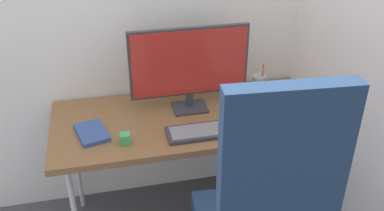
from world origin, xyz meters
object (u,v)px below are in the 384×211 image
(monitor, at_px, (189,65))
(pen_holder, at_px, (259,84))
(keyboard, at_px, (211,130))
(notebook, at_px, (92,133))
(desk_clamp_accessory, at_px, (125,139))
(mouse, at_px, (271,116))
(coffee_mug, at_px, (307,114))

(monitor, xyz_separation_m, pen_holder, (0.43, 0.09, -0.21))
(monitor, xyz_separation_m, keyboard, (0.05, -0.26, -0.25))
(notebook, relative_size, desk_clamp_accessory, 3.82)
(notebook, bearing_deg, mouse, -17.16)
(mouse, bearing_deg, keyboard, -179.74)
(pen_holder, relative_size, coffee_mug, 1.55)
(mouse, xyz_separation_m, pen_holder, (0.04, 0.29, 0.04))
(notebook, height_order, coffee_mug, coffee_mug)
(mouse, height_order, coffee_mug, coffee_mug)
(notebook, xyz_separation_m, coffee_mug, (1.08, -0.13, 0.04))
(coffee_mug, xyz_separation_m, desk_clamp_accessory, (-0.93, 0.02, -0.03))
(monitor, height_order, desk_clamp_accessory, monitor)
(coffee_mug, height_order, desk_clamp_accessory, coffee_mug)
(keyboard, xyz_separation_m, desk_clamp_accessory, (-0.43, -0.00, 0.02))
(desk_clamp_accessory, bearing_deg, mouse, 4.71)
(keyboard, relative_size, pen_holder, 2.53)
(monitor, height_order, notebook, monitor)
(monitor, xyz_separation_m, notebook, (-0.53, -0.15, -0.25))
(pen_holder, distance_m, notebook, 1.00)
(pen_holder, bearing_deg, monitor, -168.04)
(pen_holder, distance_m, coffee_mug, 0.40)
(desk_clamp_accessory, bearing_deg, coffee_mug, -1.36)
(pen_holder, bearing_deg, desk_clamp_accessory, -156.17)
(keyboard, distance_m, mouse, 0.35)
(monitor, distance_m, desk_clamp_accessory, 0.51)
(monitor, bearing_deg, coffee_mug, -27.43)
(notebook, bearing_deg, monitor, 2.02)
(coffee_mug, bearing_deg, monitor, 152.57)
(mouse, bearing_deg, monitor, 143.25)
(coffee_mug, bearing_deg, keyboard, 177.18)
(keyboard, height_order, pen_holder, pen_holder)
(keyboard, distance_m, notebook, 0.59)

